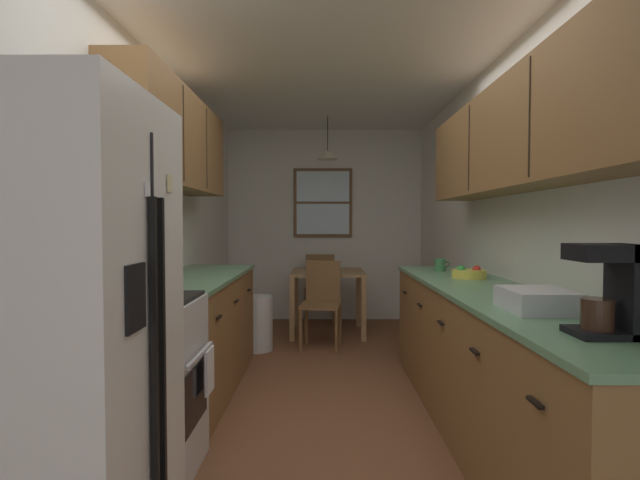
# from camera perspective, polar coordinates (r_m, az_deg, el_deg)

# --- Properties ---
(ground_plane) EXTENTS (12.00, 12.00, 0.00)m
(ground_plane) POSITION_cam_1_polar(r_m,az_deg,el_deg) (4.11, 0.66, -16.48)
(ground_plane) COLOR brown
(wall_left) EXTENTS (0.10, 9.00, 2.55)m
(wall_left) POSITION_cam_1_polar(r_m,az_deg,el_deg) (4.11, -18.49, 1.53)
(wall_left) COLOR white
(wall_left) RESTS_ON ground
(wall_right) EXTENTS (0.10, 9.00, 2.55)m
(wall_right) POSITION_cam_1_polar(r_m,az_deg,el_deg) (4.13, 19.75, 1.52)
(wall_right) COLOR white
(wall_right) RESTS_ON ground
(wall_back) EXTENTS (4.40, 0.10, 2.55)m
(wall_back) POSITION_cam_1_polar(r_m,az_deg,el_deg) (6.55, 0.52, 1.77)
(wall_back) COLOR white
(wall_back) RESTS_ON ground
(ceiling_slab) EXTENTS (4.40, 9.00, 0.08)m
(ceiling_slab) POSITION_cam_1_polar(r_m,az_deg,el_deg) (4.10, 0.68, 20.30)
(ceiling_slab) COLOR white
(refrigerator) EXTENTS (0.69, 0.78, 1.77)m
(refrigerator) POSITION_cam_1_polar(r_m,az_deg,el_deg) (2.01, -28.15, -10.24)
(refrigerator) COLOR white
(refrigerator) RESTS_ON ground
(stove_range) EXTENTS (0.66, 0.60, 1.10)m
(stove_range) POSITION_cam_1_polar(r_m,az_deg,el_deg) (2.75, -21.16, -15.69)
(stove_range) COLOR silver
(stove_range) RESTS_ON ground
(microwave_over_range) EXTENTS (0.39, 0.63, 0.35)m
(microwave_over_range) POSITION_cam_1_polar(r_m,az_deg,el_deg) (2.70, -23.78, 10.59)
(microwave_over_range) COLOR white
(counter_left) EXTENTS (0.64, 1.92, 0.90)m
(counter_left) POSITION_cam_1_polar(r_m,az_deg,el_deg) (3.92, -14.36, -10.60)
(counter_left) COLOR brown
(counter_left) RESTS_ON ground
(upper_cabinets_left) EXTENTS (0.33, 2.00, 0.71)m
(upper_cabinets_left) POSITION_cam_1_polar(r_m,az_deg,el_deg) (3.86, -16.79, 11.05)
(upper_cabinets_left) COLOR brown
(counter_right) EXTENTS (0.64, 3.25, 0.90)m
(counter_right) POSITION_cam_1_polar(r_m,az_deg,el_deg) (3.18, 19.65, -13.61)
(counter_right) COLOR brown
(counter_right) RESTS_ON ground
(upper_cabinets_right) EXTENTS (0.33, 2.93, 0.63)m
(upper_cabinets_right) POSITION_cam_1_polar(r_m,az_deg,el_deg) (3.11, 22.74, 11.36)
(upper_cabinets_right) COLOR brown
(dining_table) EXTENTS (0.84, 0.85, 0.74)m
(dining_table) POSITION_cam_1_polar(r_m,az_deg,el_deg) (5.71, 0.90, -4.85)
(dining_table) COLOR #A87F51
(dining_table) RESTS_ON ground
(dining_chair_near) EXTENTS (0.45, 0.45, 0.90)m
(dining_chair_near) POSITION_cam_1_polar(r_m,az_deg,el_deg) (5.10, 0.21, -7.03)
(dining_chair_near) COLOR brown
(dining_chair_near) RESTS_ON ground
(dining_chair_far) EXTENTS (0.44, 0.44, 0.90)m
(dining_chair_far) POSITION_cam_1_polar(r_m,az_deg,el_deg) (6.35, 0.10, -5.25)
(dining_chair_far) COLOR brown
(dining_chair_far) RESTS_ON ground
(pendant_light) EXTENTS (0.25, 0.25, 0.50)m
(pendant_light) POSITION_cam_1_polar(r_m,az_deg,el_deg) (5.73, 0.91, 10.01)
(pendant_light) COLOR black
(back_window) EXTENTS (0.78, 0.05, 0.92)m
(back_window) POSITION_cam_1_polar(r_m,az_deg,el_deg) (6.48, 0.34, 4.42)
(back_window) COLOR brown
(trash_bin) EXTENTS (0.33, 0.33, 0.56)m
(trash_bin) POSITION_cam_1_polar(r_m,az_deg,el_deg) (5.05, -7.50, -9.71)
(trash_bin) COLOR silver
(trash_bin) RESTS_ON ground
(storage_canister) EXTENTS (0.11, 0.11, 0.20)m
(storage_canister) POSITION_cam_1_polar(r_m,az_deg,el_deg) (3.23, -17.29, -3.40)
(storage_canister) COLOR #D84C19
(storage_canister) RESTS_ON counter_left
(dish_towel) EXTENTS (0.02, 0.16, 0.24)m
(dish_towel) POSITION_cam_1_polar(r_m,az_deg,el_deg) (2.78, -12.93, -14.81)
(dish_towel) COLOR white
(coffee_maker) EXTENTS (0.22, 0.18, 0.33)m
(coffee_maker) POSITION_cam_1_polar(r_m,az_deg,el_deg) (2.00, 31.26, -4.88)
(coffee_maker) COLOR black
(coffee_maker) RESTS_ON counter_right
(mug_by_coffeemaker) EXTENTS (0.13, 0.09, 0.10)m
(mug_by_coffeemaker) POSITION_cam_1_polar(r_m,az_deg,el_deg) (4.17, 14.01, -2.86)
(mug_by_coffeemaker) COLOR #3F7F4C
(mug_by_coffeemaker) RESTS_ON counter_right
(fruit_bowl) EXTENTS (0.25, 0.25, 0.09)m
(fruit_bowl) POSITION_cam_1_polar(r_m,az_deg,el_deg) (3.70, 17.19, -3.76)
(fruit_bowl) COLOR #E5D14C
(fruit_bowl) RESTS_ON counter_right
(dish_rack) EXTENTS (0.28, 0.34, 0.10)m
(dish_rack) POSITION_cam_1_polar(r_m,az_deg,el_deg) (2.43, 24.25, -6.50)
(dish_rack) COLOR silver
(dish_rack) RESTS_ON counter_right
(table_serving_bowl) EXTENTS (0.18, 0.18, 0.06)m
(table_serving_bowl) POSITION_cam_1_polar(r_m,az_deg,el_deg) (5.68, 0.04, -3.36)
(table_serving_bowl) COLOR silver
(table_serving_bowl) RESTS_ON dining_table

